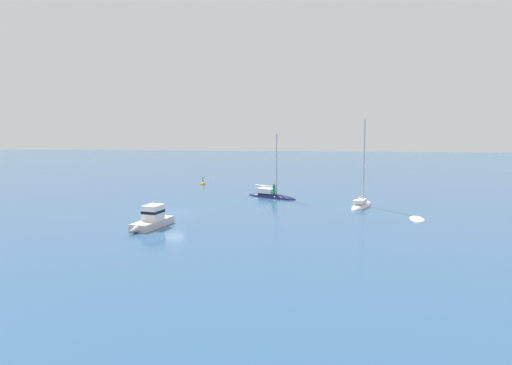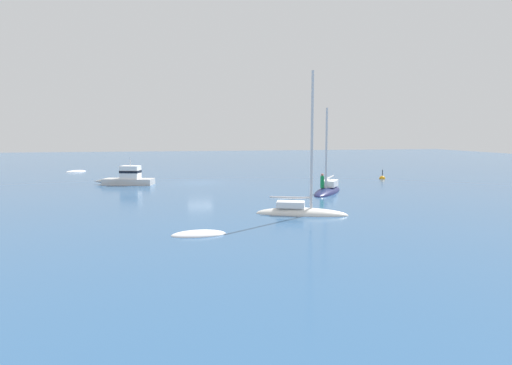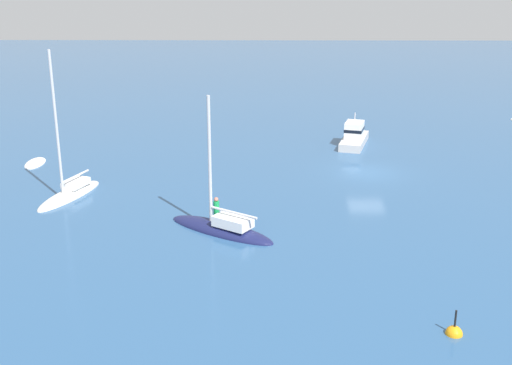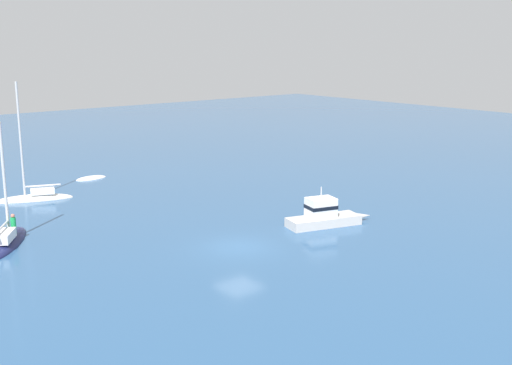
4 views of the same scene
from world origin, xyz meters
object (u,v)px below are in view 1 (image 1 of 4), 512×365
at_px(ketch, 271,196).
at_px(channel_buoy, 203,185).
at_px(dinghy, 417,220).
at_px(yacht, 362,205).
at_px(motor_cruiser, 152,219).

xyz_separation_m(ketch, channel_buoy, (-10.16, -9.62, -0.16)).
distance_m(dinghy, yacht, 8.17).
height_order(dinghy, ketch, ketch).
bearing_deg(dinghy, yacht, -148.84).
relative_size(motor_cruiser, ketch, 0.80).
height_order(yacht, ketch, yacht).
height_order(dinghy, channel_buoy, channel_buoy).
bearing_deg(ketch, channel_buoy, 166.98).
xyz_separation_m(motor_cruiser, ketch, (-17.64, 9.44, -0.53)).
distance_m(yacht, ketch, 11.16).
bearing_deg(ketch, yacht, 4.32).
bearing_deg(dinghy, ketch, -132.73).
relative_size(motor_cruiser, yacht, 0.65).
bearing_deg(channel_buoy, yacht, 51.13).
bearing_deg(yacht, ketch, 81.43).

